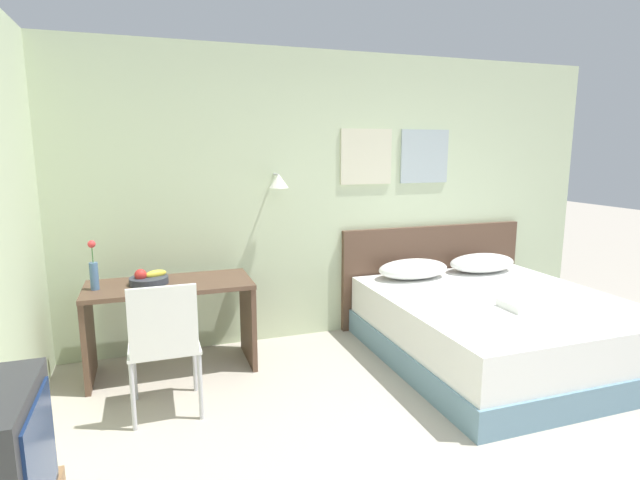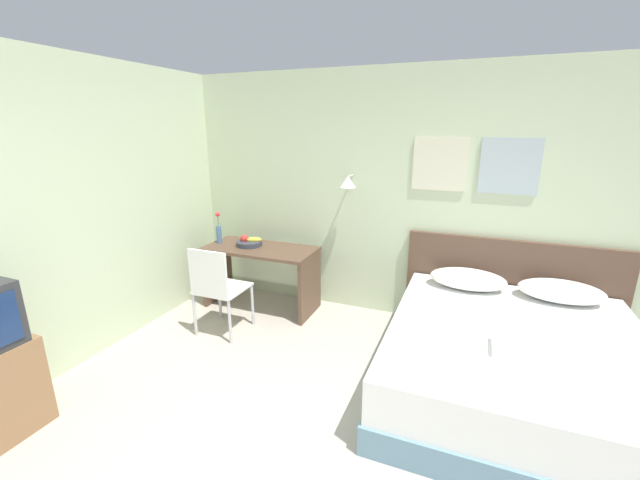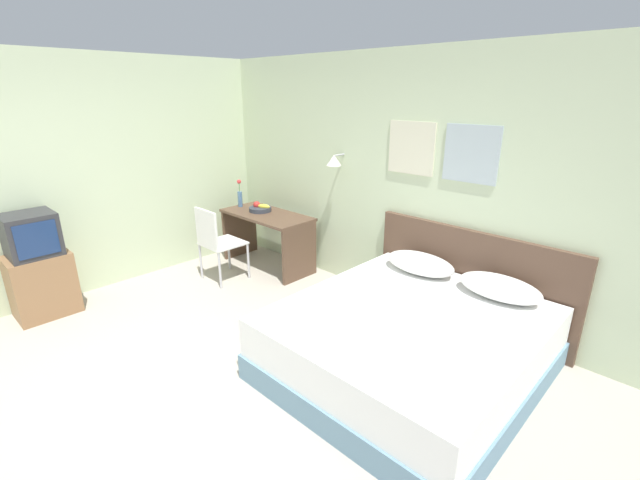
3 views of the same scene
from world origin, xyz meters
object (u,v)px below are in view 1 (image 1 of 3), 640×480
Objects in this scene: headboard at (433,273)px; fruit_bowl at (149,279)px; pillow_left at (413,269)px; desk_chair at (164,339)px; bed at (498,328)px; pillow_right at (482,263)px; folded_towel_near_foot at (522,304)px; desk at (171,309)px; flower_vase at (94,270)px.

headboard is 6.82× the size of fruit_bowl.
desk_chair is at bearing -160.08° from pillow_left.
pillow_left is at bearing 116.70° from bed.
pillow_right is (0.78, 0.00, 0.00)m from pillow_left.
desk reaches higher than folded_towel_near_foot.
flower_vase is at bearing -177.65° from pillow_left.
pillow_right is at bearing 1.33° from fruit_bowl.
headboard reaches higher than pillow_left.
flower_vase reaches higher than bed.
flower_vase is (-0.46, 0.72, 0.33)m from desk_chair.
folded_towel_near_foot is 0.78× the size of flower_vase.
desk_chair is (-2.70, -0.06, 0.28)m from bed.
headboard reaches higher than bed.
fruit_bowl is at bearing 159.71° from folded_towel_near_foot.
folded_towel_near_foot is (-0.43, -1.09, -0.06)m from pillow_right.
pillow_right is at bearing 1.78° from desk.
fruit_bowl is (-2.78, -0.35, 0.27)m from headboard.
fruit_bowl reaches higher than pillow_right.
bed is 2.92× the size of pillow_right.
folded_towel_near_foot is at bearing -91.77° from headboard.
desk_chair is 3.16× the size of fruit_bowl.
bed is at bearing 1.26° from desk_chair.
desk_chair is (-2.66, 0.25, -0.03)m from folded_towel_near_foot.
bed is 5.45× the size of flower_vase.
headboard is 2.82m from fruit_bowl.
pillow_right is 3.18m from fruit_bowl.
pillow_left is 0.75× the size of desk_chair.
folded_towel_near_foot is 0.23× the size of desk.
flower_vase is at bearing -172.94° from headboard.
headboard is 2.86× the size of pillow_left.
pillow_left reaches higher than bed.
desk_chair is (-2.31, -0.84, -0.09)m from pillow_left.
pillow_left reaches higher than folded_towel_near_foot.
desk_chair reaches higher than folded_towel_near_foot.
fruit_bowl is at bearing 172.66° from desk.
bed is at bearing -11.86° from flower_vase.
pillow_left is 1.14m from folded_towel_near_foot.
flower_vase is (-3.17, -0.39, 0.38)m from headboard.
desk is at bearing -177.60° from pillow_left.
headboard is at bearing 35.38° from pillow_left.
desk is 0.75m from desk_chair.
pillow_left is 1.00× the size of pillow_right.
flower_vase is at bearing 122.48° from desk_chair.
headboard is 2.93m from desk_chair.
desk is (-2.24, -0.09, -0.13)m from pillow_left.
headboard is 1.37m from folded_towel_near_foot.
headboard reaches higher than fruit_bowl.
desk_chair is 0.92m from flower_vase.
folded_towel_near_foot is at bearing -21.01° from desk.
pillow_left is at bearing 19.92° from desk_chair.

